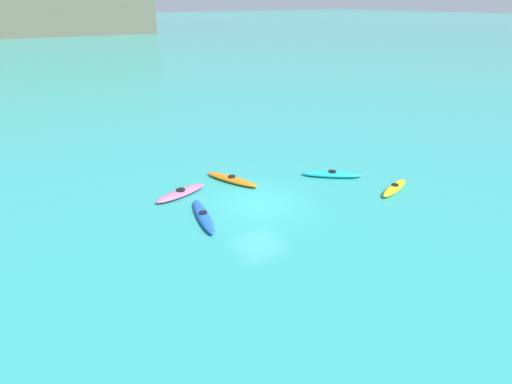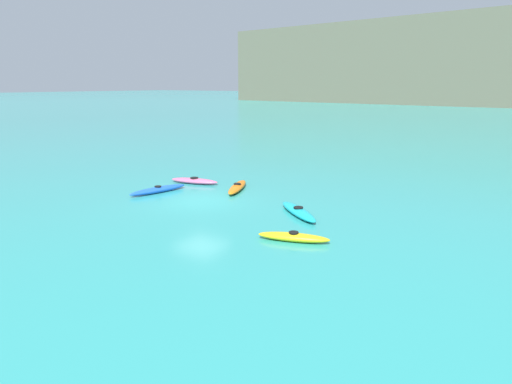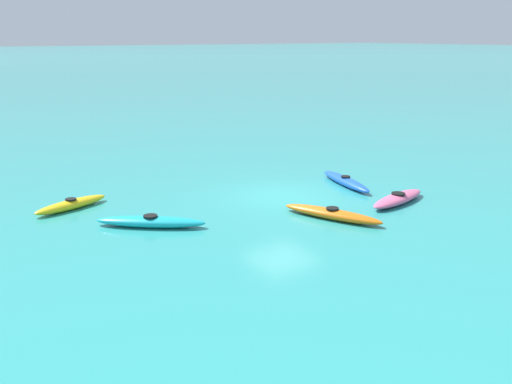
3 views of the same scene
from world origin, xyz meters
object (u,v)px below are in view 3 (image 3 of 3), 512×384
at_px(kayak_yellow, 71,204).
at_px(kayak_cyan, 151,222).
at_px(kayak_blue, 346,181).
at_px(kayak_orange, 332,214).
at_px(kayak_pink, 398,199).

bearing_deg(kayak_yellow, kayak_cyan, 114.96).
bearing_deg(kayak_blue, kayak_orange, 41.71).
relative_size(kayak_cyan, kayak_blue, 0.89).
distance_m(kayak_cyan, kayak_pink, 8.66).
xyz_separation_m(kayak_cyan, kayak_yellow, (1.50, -3.22, 0.00)).
distance_m(kayak_orange, kayak_yellow, 8.83).
relative_size(kayak_orange, kayak_pink, 1.10).
xyz_separation_m(kayak_blue, kayak_pink, (0.14, 2.86, 0.00)).
relative_size(kayak_orange, kayak_blue, 0.98).
bearing_deg(kayak_pink, kayak_yellow, -30.35).
bearing_deg(kayak_blue, kayak_yellow, -16.15).
height_order(kayak_cyan, kayak_blue, same).
distance_m(kayak_blue, kayak_pink, 2.86).
relative_size(kayak_cyan, kayak_yellow, 1.11).
distance_m(kayak_orange, kayak_pink, 3.11).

